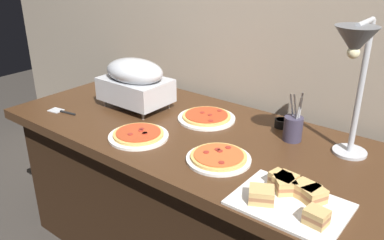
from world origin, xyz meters
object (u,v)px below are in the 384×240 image
(sauce_cup_near, at_px, (282,123))
(utensil_holder, at_px, (293,128))
(sandwich_platter, at_px, (290,196))
(heat_lamp, at_px, (356,57))
(chafing_dish, at_px, (135,81))
(serving_spatula, at_px, (62,112))
(pizza_plate_center, at_px, (207,117))
(pizza_plate_raised_stand, at_px, (138,135))
(pizza_plate_front, at_px, (219,158))

(sauce_cup_near, height_order, utensil_holder, utensil_holder)
(sandwich_platter, relative_size, utensil_holder, 1.61)
(heat_lamp, relative_size, sauce_cup_near, 8.44)
(chafing_dish, height_order, utensil_holder, chafing_dish)
(heat_lamp, distance_m, utensil_holder, 0.46)
(utensil_holder, bearing_deg, chafing_dish, -169.90)
(serving_spatula, bearing_deg, sandwich_platter, -0.14)
(pizza_plate_center, relative_size, sauce_cup_near, 4.32)
(pizza_plate_center, xyz_separation_m, sauce_cup_near, (0.34, 0.15, 0.01))
(sandwich_platter, xyz_separation_m, utensil_holder, (-0.20, 0.44, 0.04))
(pizza_plate_raised_stand, distance_m, sauce_cup_near, 0.68)
(heat_lamp, relative_size, sandwich_platter, 1.52)
(heat_lamp, bearing_deg, pizza_plate_raised_stand, -159.24)
(pizza_plate_raised_stand, xyz_separation_m, utensil_holder, (0.56, 0.41, 0.05))
(sauce_cup_near, relative_size, serving_spatula, 0.38)
(pizza_plate_raised_stand, relative_size, utensil_holder, 1.18)
(sandwich_platter, bearing_deg, serving_spatula, 179.86)
(pizza_plate_front, relative_size, sandwich_platter, 0.71)
(sandwich_platter, height_order, serving_spatula, sandwich_platter)
(chafing_dish, distance_m, sandwich_platter, 1.09)
(pizza_plate_front, distance_m, pizza_plate_center, 0.42)
(utensil_holder, height_order, serving_spatula, utensil_holder)
(heat_lamp, relative_size, pizza_plate_center, 1.95)
(sandwich_platter, bearing_deg, sauce_cup_near, 119.30)
(pizza_plate_raised_stand, bearing_deg, chafing_dish, 136.86)
(pizza_plate_center, bearing_deg, sandwich_platter, -31.58)
(pizza_plate_raised_stand, bearing_deg, sauce_cup_near, 47.97)
(chafing_dish, xyz_separation_m, pizza_plate_raised_stand, (0.28, -0.26, -0.14))
(sandwich_platter, bearing_deg, pizza_plate_raised_stand, 177.26)
(heat_lamp, height_order, pizza_plate_front, heat_lamp)
(chafing_dish, bearing_deg, utensil_holder, 10.10)
(serving_spatula, bearing_deg, heat_lamp, 14.14)
(pizza_plate_center, height_order, utensil_holder, utensil_holder)
(heat_lamp, relative_size, pizza_plate_front, 2.13)
(heat_lamp, distance_m, sandwich_platter, 0.54)
(heat_lamp, bearing_deg, serving_spatula, -165.86)
(pizza_plate_front, bearing_deg, serving_spatula, -174.95)
(sandwich_platter, distance_m, sauce_cup_near, 0.62)
(pizza_plate_center, xyz_separation_m, pizza_plate_raised_stand, (-0.12, -0.36, 0.00))
(chafing_dish, bearing_deg, serving_spatula, -131.48)
(pizza_plate_front, distance_m, sauce_cup_near, 0.46)
(chafing_dish, bearing_deg, heat_lamp, 2.34)
(serving_spatula, bearing_deg, pizza_plate_center, 30.83)
(chafing_dish, relative_size, utensil_holder, 1.56)
(pizza_plate_center, bearing_deg, utensil_holder, 6.57)
(sauce_cup_near, xyz_separation_m, utensil_holder, (0.10, -0.10, 0.04))
(pizza_plate_center, distance_m, utensil_holder, 0.44)
(utensil_holder, bearing_deg, sauce_cup_near, 135.97)
(chafing_dish, distance_m, pizza_plate_raised_stand, 0.40)
(pizza_plate_center, bearing_deg, chafing_dish, -166.09)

